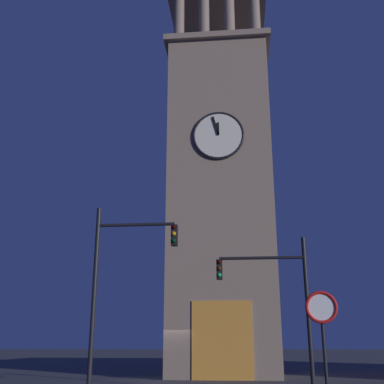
{
  "coord_description": "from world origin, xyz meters",
  "views": [
    {
      "loc": [
        -3.87,
        26.98,
        1.92
      ],
      "look_at": [
        -1.01,
        -2.51,
        11.19
      ],
      "focal_mm": 44.73,
      "sensor_mm": 36.0,
      "label": 1
    }
  ],
  "objects_px": {
    "no_horn_sign": "(322,319)",
    "traffic_signal_mid": "(119,273)",
    "clocktower": "(221,194)",
    "traffic_signal_far": "(277,293)"
  },
  "relations": [
    {
      "from": "traffic_signal_mid",
      "to": "no_horn_sign",
      "type": "height_order",
      "value": "traffic_signal_mid"
    },
    {
      "from": "clocktower",
      "to": "traffic_signal_mid",
      "type": "relative_size",
      "value": 4.32
    },
    {
      "from": "no_horn_sign",
      "to": "clocktower",
      "type": "bearing_deg",
      "value": -80.45
    },
    {
      "from": "clocktower",
      "to": "traffic_signal_mid",
      "type": "xyz_separation_m",
      "value": [
        3.26,
        12.84,
        -6.74
      ]
    },
    {
      "from": "clocktower",
      "to": "traffic_signal_mid",
      "type": "distance_m",
      "value": 14.86
    },
    {
      "from": "clocktower",
      "to": "no_horn_sign",
      "type": "distance_m",
      "value": 19.58
    },
    {
      "from": "clocktower",
      "to": "no_horn_sign",
      "type": "relative_size",
      "value": 9.21
    },
    {
      "from": "traffic_signal_mid",
      "to": "traffic_signal_far",
      "type": "height_order",
      "value": "traffic_signal_mid"
    },
    {
      "from": "clocktower",
      "to": "traffic_signal_far",
      "type": "xyz_separation_m",
      "value": [
        -2.38,
        11.19,
        -7.31
      ]
    },
    {
      "from": "no_horn_sign",
      "to": "traffic_signal_mid",
      "type": "bearing_deg",
      "value": -36.3
    }
  ]
}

